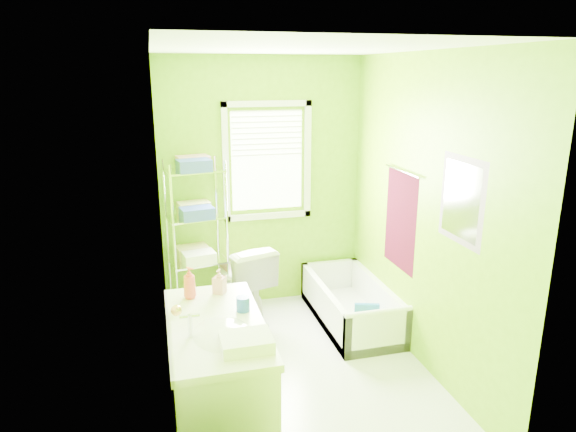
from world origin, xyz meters
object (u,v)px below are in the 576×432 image
object	(u,v)px
toilet	(242,280)
vanity	(219,380)
bathtub	(352,310)
wire_shelf_unit	(197,223)

from	to	relation	value
toilet	vanity	distance (m)	1.84
vanity	bathtub	bearing A→B (deg)	42.53
vanity	wire_shelf_unit	world-z (taller)	wire_shelf_unit
vanity	wire_shelf_unit	xyz separation A→B (m)	(0.05, 1.90, 0.53)
wire_shelf_unit	bathtub	bearing A→B (deg)	-20.43
bathtub	toilet	bearing A→B (deg)	158.00
bathtub	wire_shelf_unit	size ratio (longest dim) A/B	0.82
vanity	wire_shelf_unit	bearing A→B (deg)	88.41
toilet	vanity	bearing A→B (deg)	60.22
wire_shelf_unit	toilet	bearing A→B (deg)	-16.29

